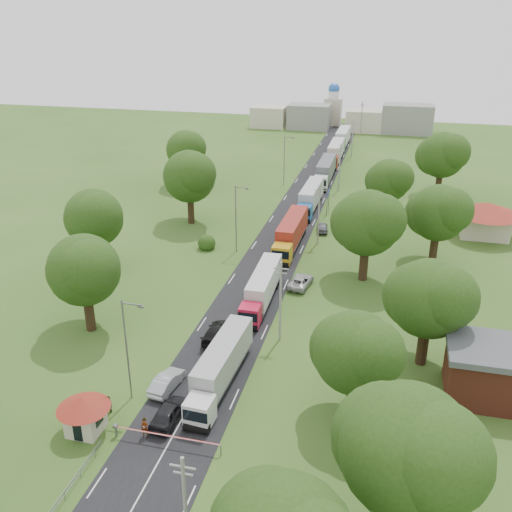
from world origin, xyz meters
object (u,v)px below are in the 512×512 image
(pedestrian_near, at_px, (145,428))
(boom_barrier, at_px, (151,434))
(info_sign, at_px, (328,197))
(car_lane_mid, at_px, (167,382))
(truck_0, at_px, (220,366))
(car_lane_front, at_px, (169,413))
(guard_booth, at_px, (84,410))

(pedestrian_near, bearing_deg, boom_barrier, -30.74)
(boom_barrier, bearing_deg, info_sign, 83.76)
(car_lane_mid, bearing_deg, boom_barrier, 109.22)
(truck_0, height_order, car_lane_mid, truck_0)
(info_sign, bearing_deg, boom_barrier, -96.24)
(truck_0, relative_size, car_lane_front, 2.83)
(boom_barrier, relative_size, car_lane_front, 1.89)
(truck_0, xyz_separation_m, car_lane_mid, (-4.61, -1.85, -1.25))
(boom_barrier, bearing_deg, guard_booth, -179.99)
(info_sign, height_order, car_lane_mid, info_sign)
(car_lane_front, bearing_deg, boom_barrier, 86.10)
(guard_booth, xyz_separation_m, info_sign, (12.40, 60.00, 0.84))
(guard_booth, bearing_deg, car_lane_mid, 58.16)
(info_sign, relative_size, truck_0, 0.30)
(truck_0, relative_size, pedestrian_near, 7.56)
(boom_barrier, bearing_deg, car_lane_mid, 102.05)
(boom_barrier, xyz_separation_m, info_sign, (6.56, 60.00, 2.11))
(boom_barrier, bearing_deg, car_lane_front, 82.94)
(guard_booth, height_order, pedestrian_near, guard_booth)
(info_sign, xyz_separation_m, car_lane_mid, (-8.05, -53.00, -2.23))
(guard_booth, bearing_deg, info_sign, 78.32)
(truck_0, bearing_deg, boom_barrier, -109.37)
(info_sign, relative_size, car_lane_mid, 0.88)
(info_sign, xyz_separation_m, truck_0, (-3.45, -51.15, -0.98))
(car_lane_mid, bearing_deg, pedestrian_near, 103.39)
(car_lane_front, height_order, pedestrian_near, pedestrian_near)
(car_lane_front, distance_m, pedestrian_near, 2.65)
(boom_barrier, bearing_deg, truck_0, 70.63)
(info_sign, relative_size, car_lane_front, 0.84)
(truck_0, distance_m, car_lane_mid, 5.12)
(car_lane_mid, distance_m, pedestrian_near, 6.54)
(info_sign, distance_m, pedestrian_near, 59.99)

